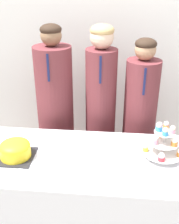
# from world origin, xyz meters

# --- Properties ---
(wall_back) EXTENTS (9.00, 0.06, 2.70)m
(wall_back) POSITION_xyz_m (0.00, 1.48, 1.35)
(wall_back) COLOR silver
(wall_back) RESTS_ON ground_plane
(table) EXTENTS (1.76, 0.72, 0.71)m
(table) POSITION_xyz_m (0.00, 0.36, 0.36)
(table) COLOR white
(table) RESTS_ON ground_plane
(round_cake) EXTENTS (0.25, 0.25, 0.13)m
(round_cake) POSITION_xyz_m (-0.54, 0.31, 0.78)
(round_cake) COLOR #232328
(round_cake) RESTS_ON table
(cake_knife) EXTENTS (0.26, 0.21, 0.01)m
(cake_knife) POSITION_xyz_m (-0.57, 0.11, 0.71)
(cake_knife) COLOR silver
(cake_knife) RESTS_ON table
(cupcake_stand) EXTENTS (0.28, 0.28, 0.26)m
(cupcake_stand) POSITION_xyz_m (0.46, 0.43, 0.83)
(cupcake_stand) COLOR silver
(cupcake_stand) RESTS_ON table
(student_0) EXTENTS (0.32, 0.32, 1.50)m
(student_0) POSITION_xyz_m (-0.40, 0.99, 0.70)
(student_0) COLOR brown
(student_0) RESTS_ON ground_plane
(student_1) EXTENTS (0.26, 0.27, 1.50)m
(student_1) POSITION_xyz_m (0.00, 0.99, 0.73)
(student_1) COLOR brown
(student_1) RESTS_ON ground_plane
(student_2) EXTENTS (0.28, 0.29, 1.40)m
(student_2) POSITION_xyz_m (0.34, 0.99, 0.66)
(student_2) COLOR brown
(student_2) RESTS_ON ground_plane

